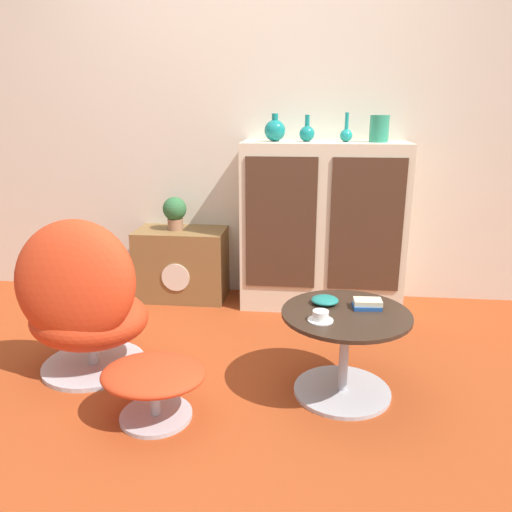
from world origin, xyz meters
name	(u,v)px	position (x,y,z in m)	size (l,w,h in m)	color
ground_plane	(211,403)	(0.00, 0.00, 0.00)	(12.00, 12.00, 0.00)	#9E3D19
wall_back	(249,111)	(0.00, 1.54, 1.30)	(6.40, 0.06, 2.60)	beige
sideboard	(322,226)	(0.52, 1.30, 0.56)	(1.07, 0.41, 1.11)	beige
tv_console	(182,264)	(-0.47, 1.33, 0.25)	(0.62, 0.37, 0.50)	brown
egg_chair	(83,303)	(-0.68, 0.22, 0.38)	(0.61, 0.57, 0.84)	#B7B7BC
ottoman	(154,379)	(-0.22, -0.14, 0.19)	(0.46, 0.39, 0.26)	#B7B7BC
coffee_table	(344,346)	(0.61, 0.16, 0.25)	(0.60, 0.60, 0.42)	#B7B7BC
vase_leftmost	(275,130)	(0.19, 1.31, 1.18)	(0.14, 0.14, 0.18)	#147A75
vase_inner_left	(307,133)	(0.40, 1.31, 1.17)	(0.10, 0.10, 0.17)	#147A75
vase_inner_right	(346,134)	(0.65, 1.31, 1.16)	(0.08, 0.08, 0.18)	teal
vase_rightmost	(379,129)	(0.85, 1.31, 1.20)	(0.12, 0.12, 0.17)	#2D8E6B
potted_plant	(175,211)	(-0.50, 1.33, 0.63)	(0.16, 0.16, 0.23)	#996B4C
teacup	(321,317)	(0.49, 0.04, 0.44)	(0.11, 0.11, 0.05)	white
book_stack	(367,304)	(0.71, 0.22, 0.44)	(0.14, 0.10, 0.04)	#1E478C
bowl	(325,300)	(0.52, 0.25, 0.44)	(0.13, 0.13, 0.04)	#1E7A70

